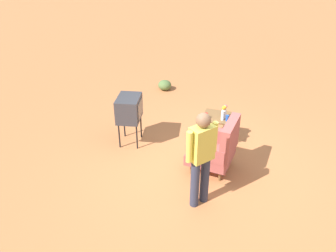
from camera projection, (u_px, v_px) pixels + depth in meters
ground_plane at (204, 168)px, 6.47m from camera, size 60.00×60.00×0.00m
armchair at (217, 147)px, 6.17m from camera, size 0.84×0.85×1.06m
side_table at (217, 120)px, 7.06m from camera, size 0.56×0.56×0.58m
tv_on_stand at (129, 109)px, 6.87m from camera, size 0.67×0.55×1.03m
person_standing at (201, 155)px, 5.20m from camera, size 0.47×0.39×1.64m
soda_can_red at (206, 116)px, 6.90m from camera, size 0.07×0.07×0.12m
bottle_short_clear at (223, 115)px, 6.83m from camera, size 0.06×0.06×0.20m
soda_can_blue at (227, 118)px, 6.81m from camera, size 0.07×0.07×0.12m
flower_vase at (224, 111)px, 6.89m from camera, size 0.15×0.10×0.27m
shrub_near at (165, 85)px, 9.53m from camera, size 0.36×0.36×0.28m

